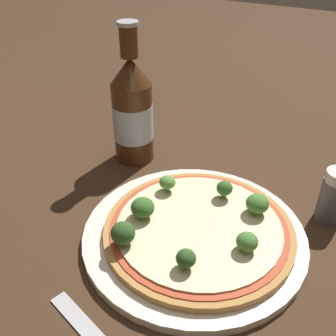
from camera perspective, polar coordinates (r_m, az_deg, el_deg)
The scene contains 12 objects.
ground_plane at distance 0.54m, azimuth 2.26°, elevation -9.54°, with size 3.00×3.00×0.00m, color #3D2819.
plate at distance 0.53m, azimuth 3.70°, elevation -9.74°, with size 0.30×0.30×0.01m.
pizza at distance 0.52m, azimuth 4.36°, elevation -8.99°, with size 0.25×0.25×0.01m.
broccoli_floret_0 at distance 0.52m, azimuth -3.70°, elevation -5.74°, with size 0.03×0.03×0.03m.
broccoli_floret_1 at distance 0.46m, azimuth 2.62°, elevation -12.99°, with size 0.02×0.02×0.03m.
broccoli_floret_2 at distance 0.54m, azimuth 12.84°, elevation -5.07°, with size 0.03×0.03×0.03m.
broccoli_floret_3 at distance 0.49m, azimuth -6.56°, elevation -9.39°, with size 0.03×0.03×0.03m.
broccoli_floret_4 at distance 0.49m, azimuth 11.41°, elevation -10.44°, with size 0.03×0.03×0.02m.
broccoli_floret_5 at distance 0.57m, azimuth -0.08°, elevation -2.11°, with size 0.02×0.02×0.02m.
broccoli_floret_6 at distance 0.56m, azimuth 8.21°, elevation -2.95°, with size 0.02×0.02×0.03m.
beer_bottle at distance 0.66m, azimuth -5.18°, elevation 8.24°, with size 0.07×0.07×0.23m.
pepper_shaker at distance 0.59m, azimuth 22.91°, elevation -3.77°, with size 0.04×0.04×0.08m.
Camera 1 is at (-0.36, -0.17, 0.37)m, focal length 42.00 mm.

